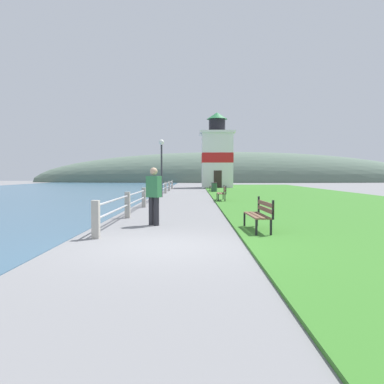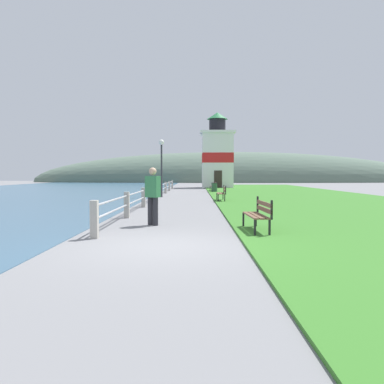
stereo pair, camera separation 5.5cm
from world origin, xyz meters
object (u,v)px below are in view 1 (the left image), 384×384
Objects in this scene: park_bench_far at (214,186)px; person_strolling at (154,194)px; park_bench_near at (260,213)px; lighthouse at (217,156)px; trash_bin at (214,187)px; park_bench_midway at (222,192)px; lamp_post at (162,157)px.

person_strolling is (-2.99, -22.83, 0.43)m from park_bench_far.
lighthouse reaches higher than park_bench_near.
park_bench_far is 1.09× the size of person_strolling.
lighthouse is at bearing 23.15° from person_strolling.
trash_bin is at bearing 21.92° from person_strolling.
lamp_post is (-3.90, 3.96, 2.20)m from park_bench_midway.
park_bench_far is at bearing -92.75° from park_bench_near.
lighthouse is at bearing 85.53° from trash_bin.
trash_bin is at bearing -92.61° from park_bench_near.
person_strolling reaches higher than park_bench_near.
park_bench_midway is at bearing -45.46° from lamp_post.
lamp_post reaches higher than park_bench_far.
park_bench_far is (-0.06, 24.21, 0.00)m from park_bench_near.
park_bench_near is at bearing -75.31° from lamp_post.
park_bench_midway is at bearing -92.00° from park_bench_near.
lamp_post is at bearing -104.88° from lighthouse.
person_strolling is (-2.87, -10.20, 0.44)m from park_bench_midway.
park_bench_near is 0.19× the size of lighthouse.
lighthouse is at bearing 75.12° from lamp_post.
park_bench_midway is 1.99× the size of trash_bin.
lighthouse is at bearing -94.22° from park_bench_near.
trash_bin is at bearing -94.47° from lighthouse.
trash_bin is (-0.90, -11.46, -3.33)m from lighthouse.
park_bench_far reaches higher than trash_bin.
park_bench_midway is at bearing -92.49° from lighthouse.
park_bench_far is 0.22× the size of lighthouse.
park_bench_midway is 10.81m from trash_bin.
park_bench_far is 23.03m from person_strolling.
park_bench_near is 1.02× the size of park_bench_midway.
park_bench_midway is at bearing -90.38° from trash_bin.
park_bench_near is 0.87× the size of park_bench_far.
lamp_post is (-4.08, 15.55, 2.20)m from park_bench_near.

